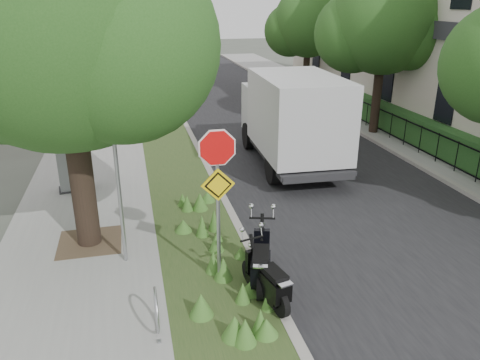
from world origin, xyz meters
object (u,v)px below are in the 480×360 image
Objects in this scene: sign_assembly at (218,176)px; scooter_far at (261,267)px; utility_cabinet at (73,171)px; scooter_near at (270,286)px; box_truck at (292,115)px.

scooter_far is (0.74, -0.36, -1.80)m from sign_assembly.
scooter_near is at bearing -59.08° from utility_cabinet.
scooter_near is at bearing -52.02° from sign_assembly.
utility_cabinet reaches higher than scooter_near.
box_truck is (3.01, 6.93, 1.20)m from scooter_far.
sign_assembly reaches higher than scooter_far.
utility_cabinet is (-3.21, 5.66, -1.64)m from sign_assembly.
scooter_near is (0.74, -0.95, -1.83)m from sign_assembly.
sign_assembly is 0.54× the size of box_truck.
box_truck reaches higher than utility_cabinet.
scooter_far is at bearing -113.49° from box_truck.
sign_assembly reaches higher than scooter_near.
scooter_far is (0.00, 0.59, 0.03)m from scooter_near.
scooter_far is at bearing -25.65° from sign_assembly.
scooter_near is at bearing -90.12° from scooter_far.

